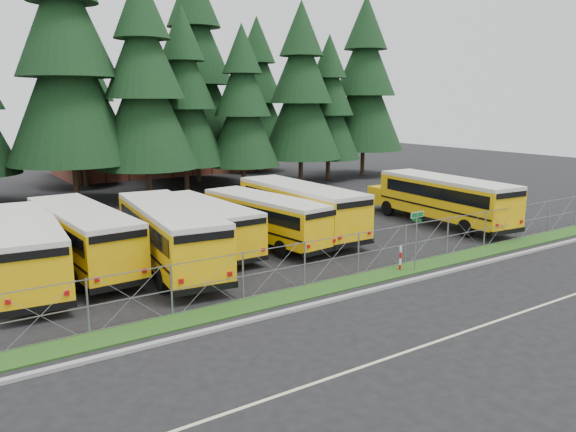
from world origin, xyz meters
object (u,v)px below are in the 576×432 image
object	(u,v)px
bus_3	(202,226)
bus_0	(26,251)
bus_east	(441,201)
bus_5	(297,210)
bus_1	(80,239)
bus_4	(262,220)
bus_2	(168,237)
striped_bollard	(400,258)
street_sign	(417,229)

from	to	relation	value
bus_3	bus_0	bearing A→B (deg)	-175.19
bus_east	bus_5	bearing A→B (deg)	168.56
bus_1	bus_east	world-z (taller)	bus_east
bus_0	bus_1	distance (m)	2.71
bus_1	bus_4	bearing A→B (deg)	-6.66
bus_east	bus_4	bearing A→B (deg)	175.07
bus_0	bus_2	bearing A→B (deg)	-5.45
bus_2	bus_5	distance (m)	9.15
bus_3	bus_5	distance (m)	6.16
bus_2	striped_bollard	bearing A→B (deg)	-29.94
bus_4	street_sign	distance (m)	9.01
bus_2	bus_3	bearing A→B (deg)	43.23
bus_0	bus_2	world-z (taller)	bus_2
bus_1	bus_east	size ratio (longest dim) A/B	0.97
bus_2	bus_4	distance (m)	6.30
bus_2	bus_1	bearing A→B (deg)	155.02
bus_5	striped_bollard	distance (m)	8.69
bus_0	street_sign	xyz separation A→B (m)	(15.37, -8.02, 0.57)
bus_0	bus_3	bearing A→B (deg)	11.23
bus_4	bus_5	xyz separation A→B (m)	(2.78, 0.66, 0.16)
bus_1	bus_4	size ratio (longest dim) A/B	1.09
bus_5	street_sign	xyz separation A→B (m)	(0.48, -9.04, 0.52)
bus_0	bus_4	size ratio (longest dim) A/B	1.08
bus_0	street_sign	bearing A→B (deg)	-22.30
bus_4	bus_2	bearing A→B (deg)	-173.03
bus_east	bus_2	bearing A→B (deg)	-177.12
bus_2	striped_bollard	distance (m)	10.98
bus_4	striped_bollard	xyz separation A→B (m)	(2.69, -7.99, -0.75)
bus_3	street_sign	distance (m)	11.15
bus_2	bus_4	size ratio (longest dim) A/B	1.13
bus_4	bus_east	bearing A→B (deg)	-16.31
street_sign	bus_1	bearing A→B (deg)	144.96
bus_3	bus_east	xyz separation A→B (m)	(15.56, -2.61, 0.20)
bus_1	street_sign	size ratio (longest dim) A/B	4.01
bus_4	street_sign	size ratio (longest dim) A/B	3.66
striped_bollard	bus_2	bearing A→B (deg)	143.61
bus_3	striped_bollard	world-z (taller)	bus_3
bus_2	bus_4	bearing A→B (deg)	20.17
bus_1	bus_3	size ratio (longest dim) A/B	1.12
bus_1	bus_east	xyz separation A→B (m)	(21.78, -2.68, 0.05)
bus_1	bus_4	xyz separation A→B (m)	(9.59, -0.63, -0.13)
bus_5	street_sign	size ratio (longest dim) A/B	4.10
bus_0	street_sign	size ratio (longest dim) A/B	3.96
bus_2	bus_3	xyz separation A→B (m)	(2.74, 2.05, -0.21)
bus_3	bus_east	size ratio (longest dim) A/B	0.87
bus_2	striped_bollard	world-z (taller)	bus_2
bus_east	street_sign	world-z (taller)	bus_east
bus_0	bus_4	xyz separation A→B (m)	(12.11, 0.36, -0.11)
striped_bollard	bus_east	bearing A→B (deg)	32.03
bus_1	striped_bollard	xyz separation A→B (m)	(12.29, -8.62, -0.88)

